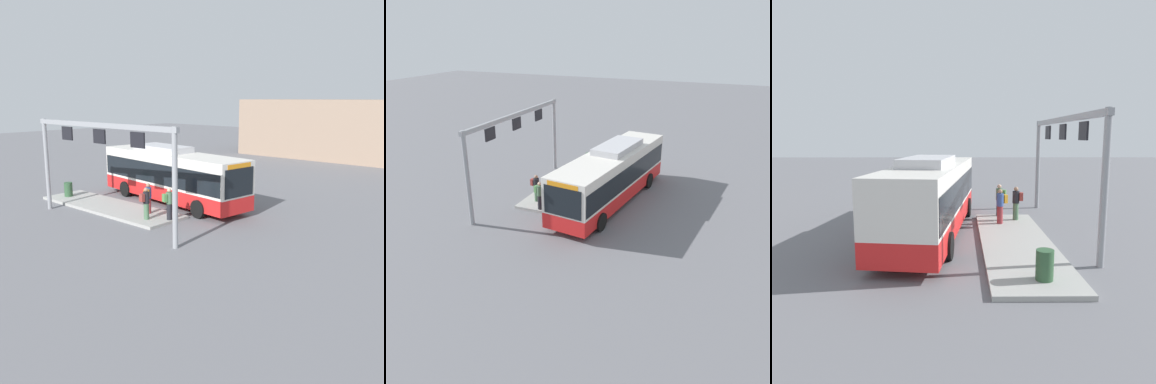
# 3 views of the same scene
# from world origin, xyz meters

# --- Properties ---
(ground_plane) EXTENTS (120.00, 120.00, 0.00)m
(ground_plane) POSITION_xyz_m (0.00, 0.00, 0.00)
(ground_plane) COLOR slate
(platform_curb) EXTENTS (10.00, 2.80, 0.16)m
(platform_curb) POSITION_xyz_m (-1.75, -3.46, 0.08)
(platform_curb) COLOR #9E9E99
(platform_curb) RESTS_ON ground
(bus_main) EXTENTS (11.25, 3.77, 3.46)m
(bus_main) POSITION_xyz_m (-0.01, 0.00, 1.81)
(bus_main) COLOR red
(bus_main) RESTS_ON ground
(person_boarding) EXTENTS (0.45, 0.59, 1.67)m
(person_boarding) POSITION_xyz_m (2.98, -3.29, 1.05)
(person_boarding) COLOR black
(person_boarding) RESTS_ON platform_curb
(person_waiting_near) EXTENTS (0.51, 0.60, 1.67)m
(person_waiting_near) POSITION_xyz_m (1.28, -3.15, 1.05)
(person_waiting_near) COLOR maroon
(person_waiting_near) RESTS_ON platform_curb
(person_waiting_mid) EXTENTS (0.38, 0.55, 1.67)m
(person_waiting_mid) POSITION_xyz_m (2.04, -4.03, 1.05)
(person_waiting_mid) COLOR #476B4C
(person_waiting_mid) RESTS_ON platform_curb
(platform_sign_gantry) EXTENTS (10.52, 0.24, 5.20)m
(platform_sign_gantry) POSITION_xyz_m (0.86, -5.87, 3.81)
(platform_sign_gantry) COLOR gray
(platform_sign_gantry) RESTS_ON ground
(trash_bin) EXTENTS (0.52, 0.52, 0.90)m
(trash_bin) POSITION_xyz_m (-5.64, -3.68, 0.61)
(trash_bin) COLOR #2D5133
(trash_bin) RESTS_ON platform_curb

